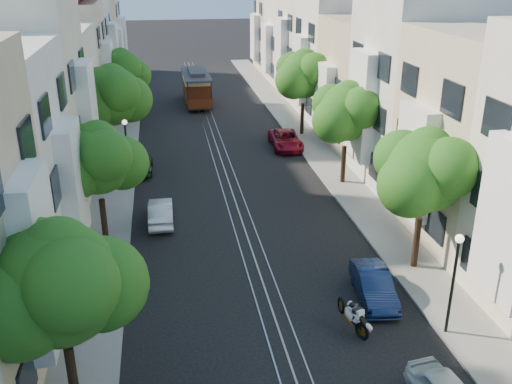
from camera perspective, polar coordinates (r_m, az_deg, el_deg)
name	(u,v)px	position (r m, az deg, el deg)	size (l,w,h in m)	color
ground	(218,151)	(43.16, -3.80, 4.15)	(200.00, 200.00, 0.00)	black
sidewalk_east	(312,145)	(44.39, 5.57, 4.70)	(2.50, 80.00, 0.12)	gray
sidewalk_west	(120,155)	(43.09, -13.45, 3.62)	(2.50, 80.00, 0.12)	gray
rail_left	(211,151)	(43.11, -4.53, 4.12)	(0.06, 80.00, 0.02)	gray
rail_slot	(218,150)	(43.15, -3.80, 4.16)	(0.06, 80.00, 0.02)	gray
rail_right	(225,150)	(43.21, -3.07, 4.20)	(0.06, 80.00, 0.02)	gray
lane_line	(218,151)	(43.16, -3.80, 4.15)	(0.08, 80.00, 0.01)	tan
townhouses_east	(374,77)	(44.47, 11.73, 11.19)	(7.75, 72.00, 12.00)	beige
townhouses_west	(44,90)	(42.33, -20.40, 9.58)	(7.75, 72.00, 11.76)	silver
tree_e_b	(426,173)	(26.01, 16.65, 1.80)	(4.93, 4.08, 6.68)	black
tree_e_c	(348,114)	(35.77, 9.14, 7.75)	(4.84, 3.99, 6.52)	black
tree_e_d	(304,76)	(46.01, 4.86, 11.53)	(5.01, 4.16, 6.85)	black
tree_w_a	(61,287)	(17.47, -18.93, -8.95)	(4.93, 4.08, 6.68)	black
tree_w_b	(99,161)	(28.46, -15.47, 2.98)	(4.72, 3.87, 6.27)	black
tree_w_c	(112,97)	(38.84, -14.19, 9.23)	(5.13, 4.28, 7.09)	black
tree_w_d	(121,73)	(49.69, -13.31, 11.52)	(4.84, 3.99, 6.52)	black
lamp_east	(455,270)	(22.37, 19.27, -7.34)	(0.32, 0.32, 4.16)	black
lamp_west	(126,142)	(36.47, -12.84, 4.89)	(0.32, 0.32, 4.16)	black
sportbike_rider	(353,316)	(22.76, 9.72, -12.09)	(0.84, 1.81, 1.32)	black
cable_car	(197,86)	(57.37, -5.97, 10.54)	(2.57, 7.99, 3.06)	black
parked_car_e_mid	(374,285)	(24.90, 11.69, -9.14)	(1.35, 3.87, 1.27)	#0C1A3D
parked_car_e_far	(286,140)	(43.60, 2.98, 5.25)	(2.15, 4.65, 1.29)	maroon
parked_car_w_mid	(161,212)	(31.53, -9.51, -2.00)	(1.30, 3.72, 1.22)	silver
parked_car_w_far	(141,164)	(39.17, -11.41, 2.79)	(1.48, 3.69, 1.26)	black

